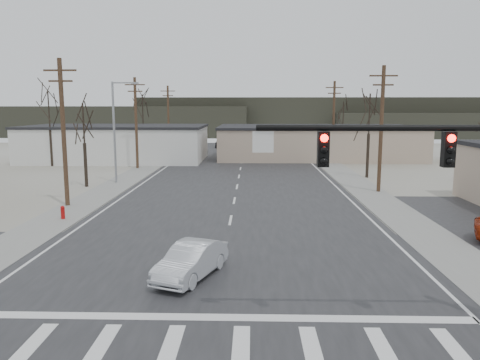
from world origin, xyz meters
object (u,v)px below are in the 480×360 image
object	(u,v)px
fire_hydrant	(63,212)
car_far_a	(276,148)
sedan_crossing	(191,260)
car_far_b	(220,144)

from	to	relation	value
fire_hydrant	car_far_a	distance (m)	44.31
sedan_crossing	car_far_a	distance (m)	51.62
sedan_crossing	car_far_a	world-z (taller)	car_far_a
fire_hydrant	car_far_b	bearing A→B (deg)	83.40
sedan_crossing	car_far_b	xyz separation A→B (m)	(-3.11, 61.17, -0.04)
car_far_a	car_far_b	size ratio (longest dim) A/B	1.42
fire_hydrant	car_far_a	world-z (taller)	car_far_a
sedan_crossing	fire_hydrant	bearing A→B (deg)	153.81
sedan_crossing	car_far_a	xyz separation A→B (m)	(5.92, 51.28, 0.09)
car_far_b	fire_hydrant	bearing A→B (deg)	-100.09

